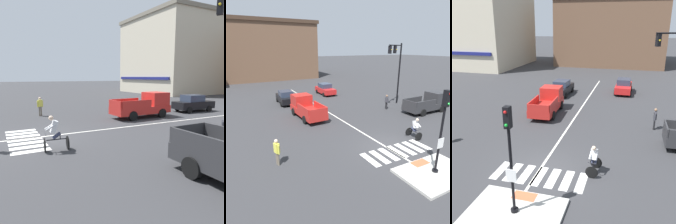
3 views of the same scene
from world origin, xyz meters
The scene contains 21 objects.
ground_plane centered at (0.00, 0.00, 0.00)m, with size 300.00×300.00×0.00m, color #333335.
traffic_island centered at (0.00, -3.53, 0.07)m, with size 4.04×2.75×0.15m, color #B2AFA8.
tactile_pad_front centered at (0.00, -2.51, 0.15)m, with size 1.10×0.60×0.01m, color #DB5B38.
signal_pole centered at (0.00, -3.54, 2.92)m, with size 0.44×0.38×4.60m.
crosswalk_stripe_a centered at (-2.25, -0.59, 0.00)m, with size 0.44×1.80×0.01m, color silver.
crosswalk_stripe_b centered at (-1.50, -0.59, 0.00)m, with size 0.44×1.80×0.01m, color silver.
crosswalk_stripe_c centered at (-0.75, -0.59, 0.00)m, with size 0.44×1.80×0.01m, color silver.
crosswalk_stripe_d centered at (0.00, -0.59, 0.00)m, with size 0.44×1.80×0.01m, color silver.
crosswalk_stripe_e centered at (0.75, -0.59, 0.00)m, with size 0.44×1.80×0.01m, color silver.
crosswalk_stripe_f centered at (1.50, -0.59, 0.00)m, with size 0.44×1.80×0.01m, color silver.
crosswalk_stripe_g centered at (2.25, -0.59, 0.00)m, with size 0.44×1.80×0.01m, color silver.
lane_centre_line centered at (-0.19, 10.00, 0.00)m, with size 0.14×28.00×0.01m, color silver.
traffic_light_mast centered at (8.09, 8.53, 4.93)m, with size 3.73×2.22×7.23m.
building_corner_right centered at (-0.47, 42.92, 6.15)m, with size 20.07×17.62×12.26m.
car_black_westbound_distant centered at (-3.28, 15.54, 0.81)m, with size 1.96×4.16×1.64m.
car_red_eastbound_distant centered at (3.34, 18.06, 0.81)m, with size 1.90×4.13×1.64m.
pickup_truck_charcoal_cross_right centered at (9.58, 4.77, 0.98)m, with size 5.13×2.12×2.08m.
pickup_truck_red_westbound_far centered at (-2.83, 9.42, 0.98)m, with size 2.24×5.18×2.08m.
cyclist centered at (2.70, 0.41, 0.87)m, with size 0.74×1.14×1.68m.
pedestrian_at_curb_left centered at (-7.47, 1.56, 0.98)m, with size 0.31×0.53×1.67m.
pedestrian_waiting_far_side centered at (6.14, 7.62, 0.98)m, with size 0.23×0.55×1.67m.
Camera 2 is at (-9.52, -9.80, 6.74)m, focal length 33.28 mm.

